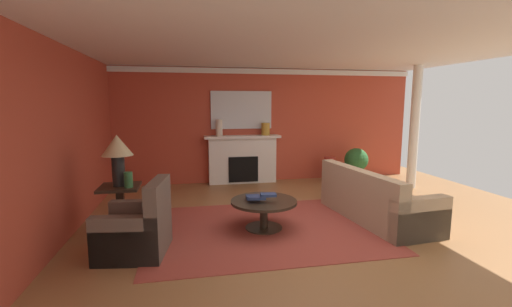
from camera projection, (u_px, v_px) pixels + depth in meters
ground_plane at (308, 227)px, 5.30m from camera, size 9.05×9.05×0.00m
wall_fireplace at (263, 125)px, 8.34m from camera, size 7.56×0.12×2.72m
wall_window at (59, 143)px, 4.71m from camera, size 0.12×7.16×2.72m
ceiling_panel at (306, 47)px, 5.18m from camera, size 7.56×7.16×0.06m
crown_moulding at (264, 72)px, 8.07m from camera, size 7.56×0.08×0.12m
area_rug at (264, 228)px, 5.21m from camera, size 3.41×2.62×0.01m
fireplace at (243, 160)px, 8.15m from camera, size 1.80×0.35×1.14m
mantel_mirror at (241, 110)px, 8.09m from camera, size 1.45×0.04×0.89m
sofa at (374, 202)px, 5.60m from camera, size 1.12×2.18×0.85m
armchair_near_window at (137, 230)px, 4.32m from camera, size 0.91×0.91×0.95m
coffee_table at (264, 208)px, 5.16m from camera, size 1.00×1.00×0.45m
side_table at (121, 206)px, 5.04m from camera, size 0.56×0.56×0.70m
table_lamp at (117, 150)px, 4.92m from camera, size 0.44×0.44×0.75m
vase_tall_corner at (329, 169)px, 8.29m from camera, size 0.29×0.29×0.61m
vase_mantel_right at (266, 129)px, 8.10m from camera, size 0.20×0.20×0.29m
vase_mantel_left at (219, 128)px, 7.88m from camera, size 0.16×0.16×0.38m
vase_on_side_table at (128, 180)px, 4.89m from camera, size 0.12×0.12×0.22m
book_red_cover at (253, 197)px, 5.20m from camera, size 0.21×0.16×0.06m
book_art_folio at (257, 197)px, 5.01m from camera, size 0.28×0.22×0.04m
book_small_novel at (268, 195)px, 5.00m from camera, size 0.24×0.16×0.04m
potted_plant at (356, 162)px, 8.20m from camera, size 0.56×0.56×0.83m
column_white at (414, 128)px, 7.58m from camera, size 0.20×0.20×2.72m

